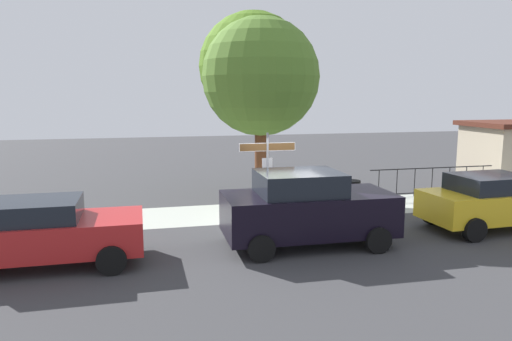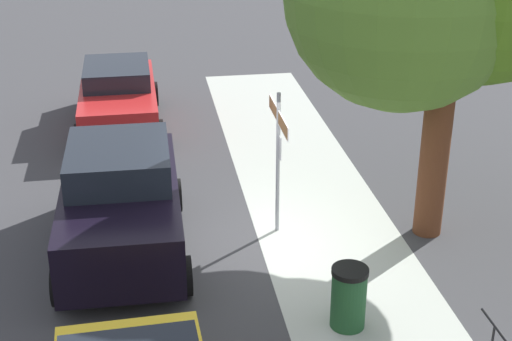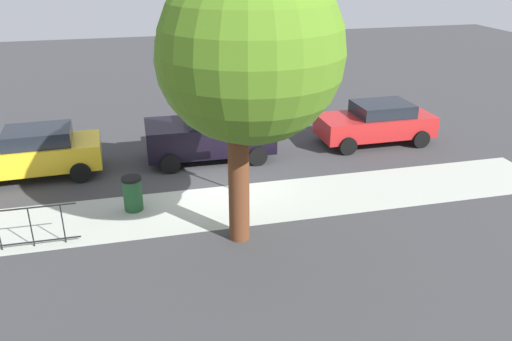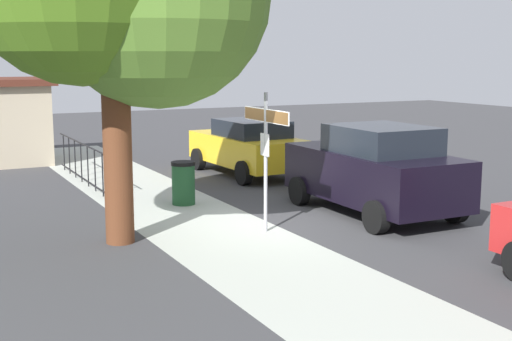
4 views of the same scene
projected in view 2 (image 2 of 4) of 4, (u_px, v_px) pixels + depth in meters
ground_plane at (259, 243)px, 13.47m from camera, size 60.00×60.00×0.00m
sidewalk_strip at (361, 299)px, 11.86m from camera, size 24.00×2.60×0.00m
street_sign at (278, 138)px, 13.15m from camera, size 1.75×0.07×2.66m
car_red at (118, 95)px, 18.46m from camera, size 4.23×2.03×1.52m
car_black at (121, 202)px, 12.84m from camera, size 4.29×2.19×1.90m
trash_bin at (349, 297)px, 11.04m from camera, size 0.55×0.55×0.98m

